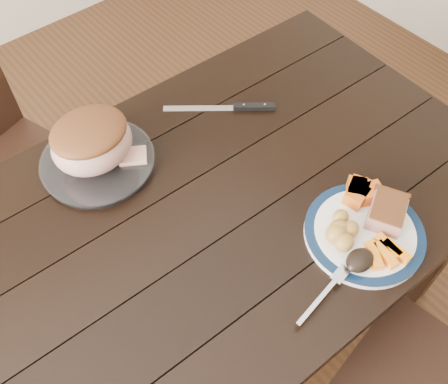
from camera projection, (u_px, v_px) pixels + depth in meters
ground at (204, 329)px, 1.82m from camera, size 4.00×4.00×0.00m
dining_table at (195, 236)px, 1.29m from camera, size 1.63×0.96×0.75m
dinner_plate at (364, 233)px, 1.17m from camera, size 0.28×0.28×0.02m
plate_rim at (365, 232)px, 1.17m from camera, size 0.28×0.28×0.02m
serving_platter at (98, 162)px, 1.30m from camera, size 0.29×0.29×0.02m
pork_slice at (387, 213)px, 1.17m from camera, size 0.12×0.12×0.04m
roasted_potatoes at (341, 231)px, 1.14m from camera, size 0.09×0.09×0.04m
carrot_batons at (386, 252)px, 1.12m from camera, size 0.09×0.10×0.02m
pumpkin_wedges at (360, 192)px, 1.21m from camera, size 0.10×0.09×0.04m
dark_mushroom at (360, 260)px, 1.10m from camera, size 0.07×0.05×0.03m
fork at (327, 291)px, 1.07m from camera, size 0.18×0.04×0.00m
roast_joint at (92, 143)px, 1.24m from camera, size 0.21×0.18×0.14m
cut_slice at (133, 156)px, 1.29m from camera, size 0.09×0.08×0.02m
carving_knife at (240, 107)px, 1.42m from camera, size 0.26×0.22×0.01m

